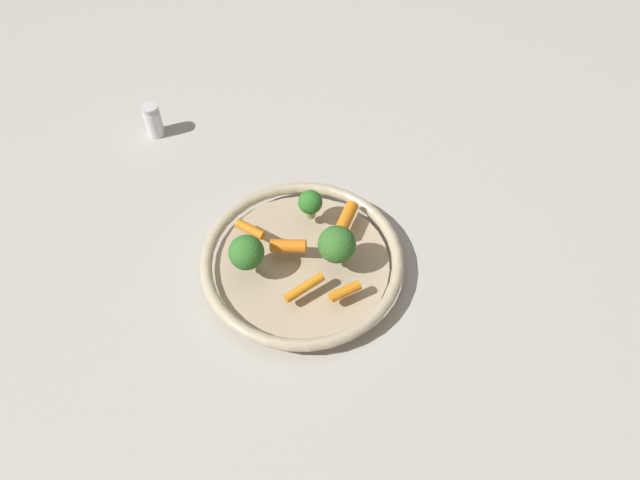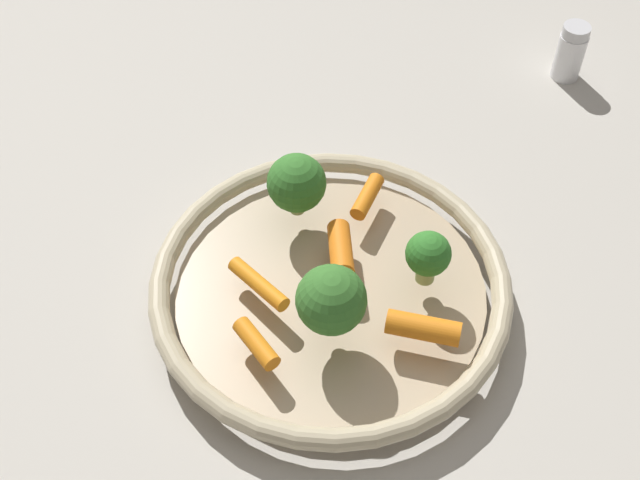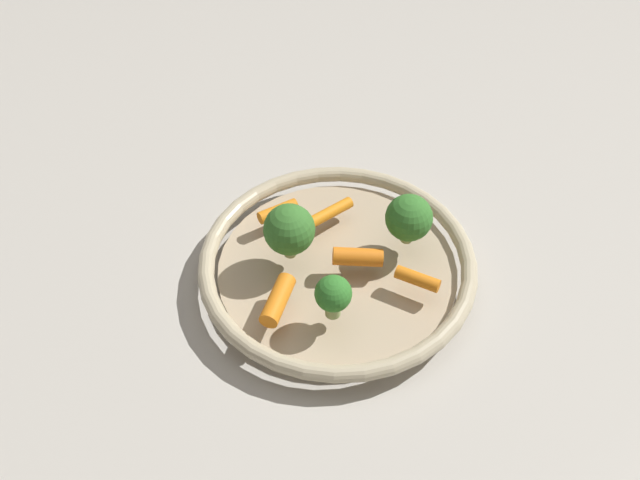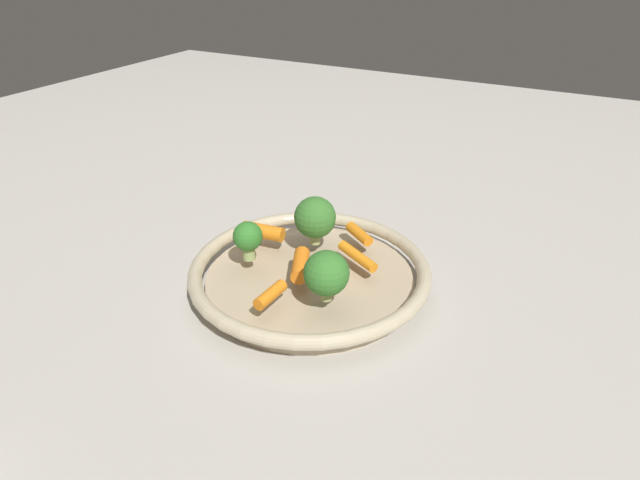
% 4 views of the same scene
% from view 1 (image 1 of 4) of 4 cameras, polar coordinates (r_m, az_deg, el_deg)
% --- Properties ---
extents(ground_plane, '(2.59, 2.59, 0.00)m').
position_cam_1_polar(ground_plane, '(1.04, -1.60, -2.71)').
color(ground_plane, '#B7B2A8').
extents(serving_bowl, '(0.33, 0.33, 0.04)m').
position_cam_1_polar(serving_bowl, '(1.02, -1.62, -2.04)').
color(serving_bowl, tan).
rests_on(serving_bowl, ground_plane).
extents(baby_carrot_center, '(0.04, 0.07, 0.02)m').
position_cam_1_polar(baby_carrot_center, '(0.96, -1.44, -4.32)').
color(baby_carrot_center, orange).
rests_on(baby_carrot_center, serving_bowl).
extents(baby_carrot_left, '(0.03, 0.06, 0.02)m').
position_cam_1_polar(baby_carrot_left, '(1.04, 2.37, 1.96)').
color(baby_carrot_left, orange).
rests_on(baby_carrot_left, serving_bowl).
extents(baby_carrot_right, '(0.05, 0.02, 0.02)m').
position_cam_1_polar(baby_carrot_right, '(1.03, -6.41, 0.87)').
color(baby_carrot_right, orange).
rests_on(baby_carrot_right, serving_bowl).
extents(baby_carrot_near_rim, '(0.06, 0.04, 0.02)m').
position_cam_1_polar(baby_carrot_near_rim, '(1.00, -2.77, -0.36)').
color(baby_carrot_near_rim, orange).
rests_on(baby_carrot_near_rim, serving_bowl).
extents(baby_carrot_back, '(0.04, 0.05, 0.02)m').
position_cam_1_polar(baby_carrot_back, '(0.96, 2.27, -4.66)').
color(baby_carrot_back, orange).
rests_on(baby_carrot_back, serving_bowl).
extents(broccoli_floret_edge, '(0.06, 0.06, 0.07)m').
position_cam_1_polar(broccoli_floret_edge, '(0.97, 1.54, -0.41)').
color(broccoli_floret_edge, '#9AA666').
rests_on(broccoli_floret_edge, serving_bowl).
extents(broccoli_floret_mid, '(0.04, 0.04, 0.05)m').
position_cam_1_polar(broccoli_floret_mid, '(1.03, -0.88, 3.38)').
color(broccoli_floret_mid, '#96AB66').
rests_on(broccoli_floret_mid, serving_bowl).
extents(broccoli_floret_small, '(0.06, 0.06, 0.06)m').
position_cam_1_polar(broccoli_floret_small, '(0.97, -6.67, -1.14)').
color(broccoli_floret_small, '#98A866').
rests_on(broccoli_floret_small, serving_bowl).
extents(salt_shaker, '(0.03, 0.03, 0.07)m').
position_cam_1_polar(salt_shaker, '(1.26, -14.85, 10.40)').
color(salt_shaker, white).
rests_on(salt_shaker, ground_plane).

